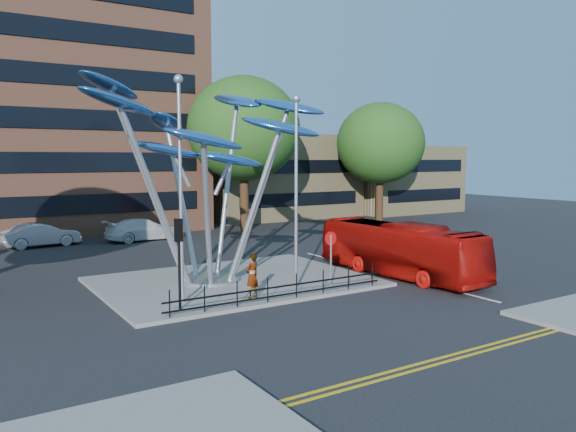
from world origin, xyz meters
TOP-DOWN VIEW (x-y plane):
  - ground at (0.00, 0.00)m, footprint 120.00×120.00m
  - traffic_island at (-1.00, 6.00)m, footprint 12.00×9.00m
  - double_yellow_near at (0.00, -6.00)m, footprint 40.00×0.12m
  - double_yellow_far at (0.00, -6.30)m, footprint 40.00×0.12m
  - brick_tower at (-6.00, 32.00)m, footprint 25.00×15.00m
  - low_building_near at (16.00, 30.00)m, footprint 15.00×8.00m
  - low_building_far at (30.00, 28.00)m, footprint 12.00×8.00m
  - tree_right at (8.00, 22.00)m, footprint 8.80×8.80m
  - tree_far at (22.00, 22.00)m, footprint 8.00×8.00m
  - leaf_sculpture at (-2.07, 6.68)m, footprint 12.72×9.54m
  - street_lamp_left at (-4.50, 3.50)m, footprint 0.36×0.36m
  - street_lamp_right at (0.50, 3.00)m, footprint 0.36×0.36m
  - traffic_light_island at (-5.00, 2.50)m, footprint 0.28×0.18m
  - no_entry_sign_island at (2.00, 2.52)m, footprint 0.60×0.10m
  - pedestrian_railing_front at (-1.00, 1.70)m, footprint 10.00×0.06m
  - red_bus at (6.60, 3.09)m, footprint 2.57×9.61m
  - pedestrian at (-1.89, 2.56)m, footprint 0.77×0.63m
  - parked_car_mid at (-6.81, 22.36)m, footprint 4.91×2.18m
  - parked_car_right at (-0.24, 21.62)m, footprint 5.51×2.72m

SIDE VIEW (x-z plane):
  - ground at x=0.00m, z-range 0.00..0.00m
  - double_yellow_near at x=0.00m, z-range 0.00..0.01m
  - double_yellow_far at x=0.00m, z-range 0.00..0.01m
  - traffic_island at x=-1.00m, z-range 0.00..0.15m
  - pedestrian_railing_front at x=-1.00m, z-range 0.05..1.05m
  - parked_car_right at x=-0.24m, z-range 0.00..1.54m
  - parked_car_mid at x=-6.81m, z-range 0.00..1.57m
  - pedestrian at x=-1.89m, z-range 0.15..1.98m
  - red_bus at x=6.60m, z-range 0.00..2.66m
  - no_entry_sign_island at x=2.00m, z-range 0.59..3.04m
  - traffic_light_island at x=-5.00m, z-range 0.90..4.33m
  - low_building_far at x=30.00m, z-range 0.00..7.00m
  - low_building_near at x=16.00m, z-range 0.00..8.00m
  - street_lamp_right at x=0.50m, z-range 0.94..9.24m
  - street_lamp_left at x=-4.50m, z-range 0.96..9.76m
  - leaf_sculpture at x=-2.07m, z-range 2.12..11.63m
  - tree_far at x=22.00m, z-range 1.70..12.51m
  - tree_right at x=8.00m, z-range 1.98..14.09m
  - brick_tower at x=-6.00m, z-range 0.00..30.00m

